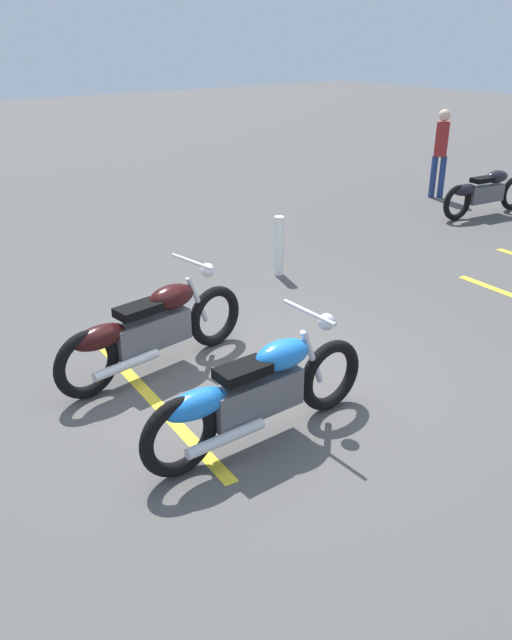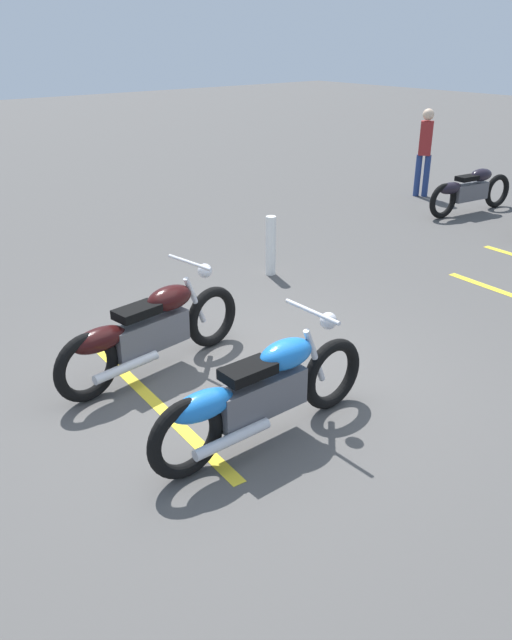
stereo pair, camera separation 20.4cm
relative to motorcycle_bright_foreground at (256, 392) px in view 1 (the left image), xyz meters
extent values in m
plane|color=#514F4C|center=(0.63, 0.81, -0.46)|extent=(60.00, 60.00, 0.00)
torus|color=black|center=(0.84, 0.01, -0.13)|extent=(0.67, 0.11, 0.67)
torus|color=black|center=(-0.72, 0.00, -0.13)|extent=(0.67, 0.11, 0.67)
cube|color=#59595E|center=(0.01, 0.00, -0.04)|extent=(0.84, 0.23, 0.32)
ellipsoid|color=blue|center=(0.28, 0.00, 0.26)|extent=(0.52, 0.28, 0.24)
ellipsoid|color=blue|center=(-0.56, 0.00, 0.10)|extent=(0.56, 0.24, 0.22)
cube|color=black|center=(-0.12, 0.00, 0.24)|extent=(0.44, 0.24, 0.09)
cylinder|color=silver|center=(0.61, 0.01, 0.13)|extent=(0.27, 0.06, 0.56)
cylinder|color=silver|center=(0.56, 0.01, 0.56)|extent=(0.04, 0.62, 0.04)
sphere|color=silver|center=(0.76, 0.01, 0.42)|extent=(0.15, 0.15, 0.15)
cylinder|color=silver|center=(-0.39, -0.14, -0.20)|extent=(0.70, 0.09, 0.09)
torus|color=black|center=(0.74, 1.71, -0.13)|extent=(0.68, 0.20, 0.67)
torus|color=black|center=(-0.81, 1.50, -0.13)|extent=(0.68, 0.20, 0.67)
cube|color=#59595E|center=(-0.08, 1.60, -0.04)|extent=(0.86, 0.33, 0.32)
ellipsoid|color=black|center=(0.18, 1.64, 0.26)|extent=(0.55, 0.35, 0.24)
ellipsoid|color=black|center=(-0.65, 1.53, 0.10)|extent=(0.59, 0.31, 0.22)
cube|color=black|center=(-0.21, 1.58, 0.24)|extent=(0.47, 0.30, 0.09)
cylinder|color=silver|center=(0.51, 1.68, 0.13)|extent=(0.27, 0.09, 0.56)
cylinder|color=silver|center=(0.46, 1.67, 0.56)|extent=(0.12, 0.62, 0.04)
sphere|color=silver|center=(0.66, 1.70, 0.42)|extent=(0.15, 0.15, 0.15)
cylinder|color=silver|center=(-0.46, 1.41, -0.20)|extent=(0.71, 0.18, 0.09)
torus|color=black|center=(7.03, 3.32, -0.14)|extent=(0.65, 0.18, 0.64)
cube|color=#59595E|center=(7.72, 3.23, -0.06)|extent=(0.82, 0.30, 0.31)
ellipsoid|color=black|center=(7.98, 3.20, 0.23)|extent=(0.52, 0.32, 0.23)
ellipsoid|color=black|center=(7.18, 3.30, 0.07)|extent=(0.56, 0.29, 0.21)
cube|color=black|center=(7.60, 3.25, 0.21)|extent=(0.44, 0.28, 0.09)
cylinder|color=navy|center=(8.19, 4.58, -0.04)|extent=(0.12, 0.12, 0.84)
cylinder|color=navy|center=(8.09, 4.72, -0.04)|extent=(0.12, 0.12, 0.84)
cube|color=maroon|center=(8.14, 4.65, 0.71)|extent=(0.30, 0.31, 0.66)
sphere|color=beige|center=(8.14, 4.65, 1.17)|extent=(0.23, 0.23, 0.23)
cylinder|color=white|center=(2.68, 3.02, -0.05)|extent=(0.14, 0.14, 0.83)
cube|color=yellow|center=(-0.36, 1.25, -0.46)|extent=(0.36, 3.20, 0.01)
camera|label=1|loc=(-2.69, -3.58, 2.66)|focal=36.01mm
camera|label=2|loc=(-2.85, -3.46, 2.66)|focal=36.01mm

